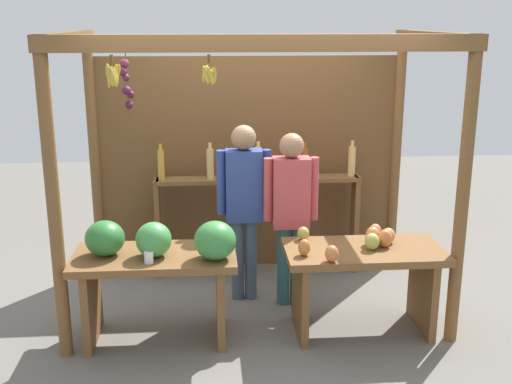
{
  "coord_description": "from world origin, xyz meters",
  "views": [
    {
      "loc": [
        -0.4,
        -5.28,
        2.49
      ],
      "look_at": [
        0.0,
        -0.17,
        1.08
      ],
      "focal_mm": 43.91,
      "sensor_mm": 36.0,
      "label": 1
    }
  ],
  "objects": [
    {
      "name": "ground_plane",
      "position": [
        0.0,
        0.0,
        0.0
      ],
      "size": [
        12.0,
        12.0,
        0.0
      ],
      "primitive_type": "plane",
      "color": "slate",
      "rests_on": "ground"
    },
    {
      "name": "vendor_woman",
      "position": [
        0.31,
        -0.09,
        0.94
      ],
      "size": [
        0.48,
        0.21,
        1.57
      ],
      "rotation": [
        0.0,
        0.0,
        0.08
      ],
      "color": "#2B5A5E",
      "rests_on": "ground"
    },
    {
      "name": "bottle_shelf_unit",
      "position": [
        0.08,
        0.64,
        0.79
      ],
      "size": [
        2.02,
        0.22,
        1.36
      ],
      "color": "brown",
      "rests_on": "ground"
    },
    {
      "name": "fruit_counter_right",
      "position": [
        0.83,
        -0.64,
        0.55
      ],
      "size": [
        1.28,
        0.66,
        0.88
      ],
      "color": "brown",
      "rests_on": "ground"
    },
    {
      "name": "fruit_counter_left",
      "position": [
        -0.81,
        -0.67,
        0.67
      ],
      "size": [
        1.34,
        0.68,
        1.02
      ],
      "color": "brown",
      "rests_on": "ground"
    },
    {
      "name": "market_stall",
      "position": [
        -0.01,
        0.41,
        1.38
      ],
      "size": [
        3.16,
        1.83,
        2.4
      ],
      "color": "brown",
      "rests_on": "ground"
    },
    {
      "name": "vendor_man",
      "position": [
        -0.09,
        0.05,
        0.97
      ],
      "size": [
        0.48,
        0.22,
        1.62
      ],
      "rotation": [
        0.0,
        0.0,
        -0.11
      ],
      "color": "#415666",
      "rests_on": "ground"
    }
  ]
}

